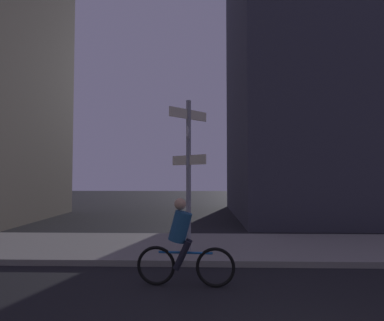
{
  "coord_description": "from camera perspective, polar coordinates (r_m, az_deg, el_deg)",
  "views": [
    {
      "loc": [
        -0.92,
        -2.71,
        2.03
      ],
      "look_at": [
        -1.15,
        5.48,
        2.4
      ],
      "focal_mm": 30.86,
      "sensor_mm": 36.0,
      "label": 1
    }
  ],
  "objects": [
    {
      "name": "building_right_block",
      "position": [
        19.76,
        19.95,
        24.15
      ],
      "size": [
        8.01,
        9.81,
        21.74
      ],
      "color": "#383842",
      "rests_on": "ground_plane"
    },
    {
      "name": "sidewalk_kerb",
      "position": [
        9.35,
        7.46,
        -14.66
      ],
      "size": [
        40.0,
        3.44,
        0.14
      ],
      "primitive_type": "cube",
      "color": "gray",
      "rests_on": "ground_plane"
    },
    {
      "name": "cyclist",
      "position": [
        6.27,
        -1.61,
        -14.4
      ],
      "size": [
        1.82,
        0.35,
        1.61
      ],
      "color": "black",
      "rests_on": "ground_plane"
    },
    {
      "name": "signpost",
      "position": [
        8.2,
        -0.61,
        -0.27
      ],
      "size": [
        0.9,
        1.47,
        3.77
      ],
      "color": "gray",
      "rests_on": "sidewalk_kerb"
    }
  ]
}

